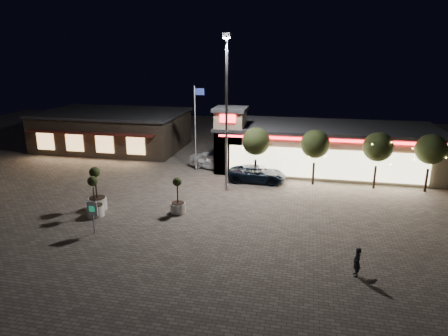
% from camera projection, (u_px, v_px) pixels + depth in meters
% --- Properties ---
extents(ground, '(90.00, 90.00, 0.00)m').
position_uv_depth(ground, '(172.00, 229.00, 25.91)').
color(ground, '#70665A').
rests_on(ground, ground).
extents(retail_building, '(20.40, 8.40, 6.10)m').
position_uv_depth(retail_building, '(319.00, 147.00, 38.25)').
color(retail_building, gray).
rests_on(retail_building, ground).
extents(restaurant_building, '(16.40, 11.00, 4.30)m').
position_uv_depth(restaurant_building, '(113.00, 130.00, 46.80)').
color(restaurant_building, '#382D23').
rests_on(restaurant_building, ground).
extents(floodlight_pole, '(0.60, 0.40, 12.38)m').
position_uv_depth(floodlight_pole, '(226.00, 105.00, 31.03)').
color(floodlight_pole, gray).
rests_on(floodlight_pole, ground).
extents(flagpole, '(0.95, 0.10, 8.00)m').
position_uv_depth(flagpole, '(196.00, 122.00, 37.14)').
color(flagpole, white).
rests_on(flagpole, ground).
extents(string_tree_a, '(2.42, 2.42, 4.79)m').
position_uv_depth(string_tree_a, '(256.00, 141.00, 34.43)').
color(string_tree_a, '#332319').
rests_on(string_tree_a, ground).
extents(string_tree_b, '(2.42, 2.42, 4.79)m').
position_uv_depth(string_tree_b, '(315.00, 144.00, 33.45)').
color(string_tree_b, '#332319').
rests_on(string_tree_b, ground).
extents(string_tree_c, '(2.42, 2.42, 4.79)m').
position_uv_depth(string_tree_c, '(378.00, 147.00, 32.46)').
color(string_tree_c, '#332319').
rests_on(string_tree_c, ground).
extents(string_tree_d, '(2.42, 2.42, 4.79)m').
position_uv_depth(string_tree_d, '(431.00, 149.00, 31.68)').
color(string_tree_d, '#332319').
rests_on(string_tree_d, ground).
extents(pickup_truck, '(5.09, 2.42, 1.41)m').
position_uv_depth(pickup_truck, '(257.00, 174.00, 35.02)').
color(pickup_truck, black).
rests_on(pickup_truck, ground).
extents(white_sedan, '(5.16, 3.24, 1.64)m').
position_uv_depth(white_sedan, '(214.00, 161.00, 38.78)').
color(white_sedan, white).
rests_on(white_sedan, ground).
extents(pedestrian, '(0.48, 0.63, 1.56)m').
position_uv_depth(pedestrian, '(357.00, 262.00, 20.30)').
color(pedestrian, black).
rests_on(pedestrian, ground).
extents(dog, '(0.48, 0.30, 0.26)m').
position_uv_depth(dog, '(373.00, 281.00, 19.58)').
color(dog, '#59514C').
rests_on(dog, ground).
extents(planter_left, '(1.31, 1.31, 3.21)m').
position_uv_depth(planter_left, '(97.00, 196.00, 28.80)').
color(planter_left, white).
rests_on(planter_left, ground).
extents(planter_mid, '(1.19, 1.19, 2.92)m').
position_uv_depth(planter_mid, '(95.00, 204.00, 27.65)').
color(planter_mid, white).
rests_on(planter_mid, ground).
extents(planter_right, '(1.07, 1.07, 2.62)m').
position_uv_depth(planter_right, '(178.00, 202.00, 28.27)').
color(planter_right, white).
rests_on(planter_right, ground).
extents(valet_sign, '(0.70, 0.10, 2.12)m').
position_uv_depth(valet_sign, '(92.00, 211.00, 24.87)').
color(valet_sign, gray).
rests_on(valet_sign, ground).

